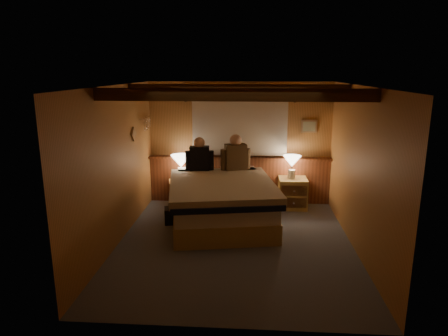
# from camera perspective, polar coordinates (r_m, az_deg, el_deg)

# --- Properties ---
(floor) EXTENTS (4.20, 4.20, 0.00)m
(floor) POSITION_cam_1_polar(r_m,az_deg,el_deg) (6.30, 1.55, -10.70)
(floor) COLOR #50555F
(floor) RESTS_ON ground
(ceiling) EXTENTS (4.20, 4.20, 0.00)m
(ceiling) POSITION_cam_1_polar(r_m,az_deg,el_deg) (5.74, 1.71, 11.67)
(ceiling) COLOR tan
(ceiling) RESTS_ON wall_back
(wall_back) EXTENTS (3.60, 0.00, 3.60)m
(wall_back) POSITION_cam_1_polar(r_m,az_deg,el_deg) (7.96, 2.23, 3.58)
(wall_back) COLOR #BA7C42
(wall_back) RESTS_ON floor
(wall_left) EXTENTS (0.00, 4.20, 4.20)m
(wall_left) POSITION_cam_1_polar(r_m,az_deg,el_deg) (6.24, -15.13, 0.22)
(wall_left) COLOR #BA7C42
(wall_left) RESTS_ON floor
(wall_right) EXTENTS (0.00, 4.20, 4.20)m
(wall_right) POSITION_cam_1_polar(r_m,az_deg,el_deg) (6.11, 18.75, -0.32)
(wall_right) COLOR #BA7C42
(wall_right) RESTS_ON floor
(wall_front) EXTENTS (3.60, 0.00, 3.60)m
(wall_front) POSITION_cam_1_polar(r_m,az_deg,el_deg) (3.90, 0.39, -7.45)
(wall_front) COLOR #BA7C42
(wall_front) RESTS_ON floor
(wainscot) EXTENTS (3.60, 0.23, 0.94)m
(wainscot) POSITION_cam_1_polar(r_m,az_deg,el_deg) (8.05, 2.17, -1.51)
(wainscot) COLOR brown
(wainscot) RESTS_ON wall_back
(curtain_window) EXTENTS (2.18, 0.09, 1.11)m
(curtain_window) POSITION_cam_1_polar(r_m,az_deg,el_deg) (7.84, 2.24, 5.80)
(curtain_window) COLOR #4A2D12
(curtain_window) RESTS_ON wall_back
(ceiling_beams) EXTENTS (3.60, 1.65, 0.16)m
(ceiling_beams) POSITION_cam_1_polar(r_m,az_deg,el_deg) (5.89, 1.76, 10.85)
(ceiling_beams) COLOR #4A2D12
(ceiling_beams) RESTS_ON ceiling
(coat_rail) EXTENTS (0.05, 0.55, 0.24)m
(coat_rail) POSITION_cam_1_polar(r_m,az_deg,el_deg) (7.62, -10.98, 6.43)
(coat_rail) COLOR white
(coat_rail) RESTS_ON wall_left
(framed_print) EXTENTS (0.30, 0.04, 0.25)m
(framed_print) POSITION_cam_1_polar(r_m,az_deg,el_deg) (7.96, 12.07, 5.83)
(framed_print) COLOR tan
(framed_print) RESTS_ON wall_back
(bed) EXTENTS (2.06, 2.50, 0.77)m
(bed) POSITION_cam_1_polar(r_m,az_deg,el_deg) (6.97, -0.39, -4.71)
(bed) COLOR tan
(bed) RESTS_ON floor
(nightstand_left) EXTENTS (0.52, 0.49, 0.49)m
(nightstand_left) POSITION_cam_1_polar(r_m,az_deg,el_deg) (7.98, -6.18, -3.51)
(nightstand_left) COLOR tan
(nightstand_left) RESTS_ON floor
(nightstand_right) EXTENTS (0.54, 0.49, 0.59)m
(nightstand_right) POSITION_cam_1_polar(r_m,az_deg,el_deg) (7.86, 9.76, -3.56)
(nightstand_right) COLOR tan
(nightstand_right) RESTS_ON floor
(lamp_left) EXTENTS (0.39, 0.39, 0.51)m
(lamp_left) POSITION_cam_1_polar(r_m,az_deg,el_deg) (7.85, -6.17, 0.77)
(lamp_left) COLOR silver
(lamp_left) RESTS_ON nightstand_left
(lamp_right) EXTENTS (0.34, 0.34, 0.45)m
(lamp_right) POSITION_cam_1_polar(r_m,az_deg,el_deg) (7.70, 9.68, 0.77)
(lamp_right) COLOR silver
(lamp_right) RESTS_ON nightstand_right
(person_left) EXTENTS (0.54, 0.24, 0.66)m
(person_left) POSITION_cam_1_polar(r_m,az_deg,el_deg) (7.56, -3.52, 1.62)
(person_left) COLOR black
(person_left) RESTS_ON bed
(person_right) EXTENTS (0.56, 0.33, 0.71)m
(person_right) POSITION_cam_1_polar(r_m,az_deg,el_deg) (7.57, 1.66, 1.84)
(person_right) COLOR #4C361E
(person_right) RESTS_ON bed
(duffel_bag) EXTENTS (0.50, 0.36, 0.32)m
(duffel_bag) POSITION_cam_1_polar(r_m,az_deg,el_deg) (7.10, -6.64, -6.66)
(duffel_bag) COLOR black
(duffel_bag) RESTS_ON floor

